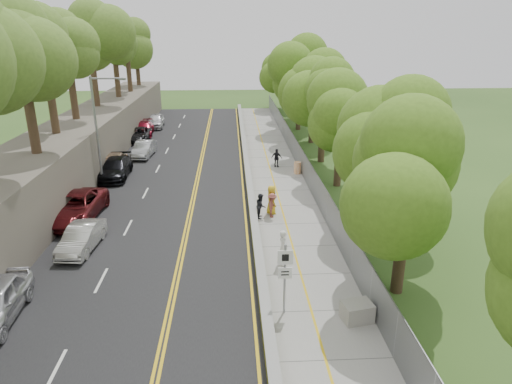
# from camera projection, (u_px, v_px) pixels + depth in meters

# --- Properties ---
(ground) EXTENTS (140.00, 140.00, 0.00)m
(ground) POSITION_uv_depth(u_px,v_px,m) (255.00, 277.00, 21.69)
(ground) COLOR #33511E
(ground) RESTS_ON ground
(road) EXTENTS (11.20, 66.00, 0.04)m
(road) POSITION_uv_depth(u_px,v_px,m) (175.00, 180.00, 35.50)
(road) COLOR black
(road) RESTS_ON ground
(sidewalk) EXTENTS (4.20, 66.00, 0.05)m
(sidewalk) POSITION_uv_depth(u_px,v_px,m) (277.00, 178.00, 35.91)
(sidewalk) COLOR gray
(sidewalk) RESTS_ON ground
(jersey_barrier) EXTENTS (0.42, 66.00, 0.60)m
(jersey_barrier) POSITION_uv_depth(u_px,v_px,m) (248.00, 175.00, 35.70)
(jersey_barrier) COLOR yellow
(jersey_barrier) RESTS_ON ground
(rock_embankment) EXTENTS (5.00, 66.00, 4.00)m
(rock_embankment) POSITION_uv_depth(u_px,v_px,m) (66.00, 157.00, 34.40)
(rock_embankment) COLOR #595147
(rock_embankment) RESTS_ON ground
(chainlink_fence) EXTENTS (0.04, 66.00, 2.00)m
(chainlink_fence) POSITION_uv_depth(u_px,v_px,m) (304.00, 166.00, 35.69)
(chainlink_fence) COLOR slate
(chainlink_fence) RESTS_ON ground
(trees_embankment) EXTENTS (6.40, 66.00, 13.00)m
(trees_embankment) POSITION_uv_depth(u_px,v_px,m) (56.00, 38.00, 31.55)
(trees_embankment) COLOR olive
(trees_embankment) RESTS_ON rock_embankment
(trees_fenceside) EXTENTS (7.00, 66.00, 14.00)m
(trees_fenceside) POSITION_uv_depth(u_px,v_px,m) (338.00, 87.00, 33.78)
(trees_fenceside) COLOR #568421
(trees_fenceside) RESTS_ON ground
(streetlight) EXTENTS (2.52, 0.22, 8.00)m
(streetlight) POSITION_uv_depth(u_px,v_px,m) (99.00, 124.00, 32.73)
(streetlight) COLOR gray
(streetlight) RESTS_ON ground
(signpost) EXTENTS (0.62, 0.09, 3.10)m
(signpost) POSITION_uv_depth(u_px,v_px,m) (285.00, 271.00, 18.25)
(signpost) COLOR gray
(signpost) RESTS_ON sidewalk
(construction_barrel) EXTENTS (0.58, 0.58, 0.96)m
(construction_barrel) POSITION_uv_depth(u_px,v_px,m) (297.00, 168.00, 36.77)
(construction_barrel) COLOR orange
(construction_barrel) RESTS_ON sidewalk
(concrete_block) EXTENTS (1.32, 1.09, 0.78)m
(concrete_block) POSITION_uv_depth(u_px,v_px,m) (357.00, 312.00, 18.26)
(concrete_block) COLOR gray
(concrete_block) RESTS_ON sidewalk
(car_1) EXTENTS (1.74, 4.15, 1.33)m
(car_1) POSITION_uv_depth(u_px,v_px,m) (82.00, 238.00, 24.08)
(car_1) COLOR beige
(car_1) RESTS_ON road
(car_2) EXTENTS (2.96, 5.97, 1.63)m
(car_2) POSITION_uv_depth(u_px,v_px,m) (75.00, 207.00, 27.86)
(car_2) COLOR maroon
(car_2) RESTS_ON road
(car_3) EXTENTS (2.25, 5.22, 1.50)m
(car_3) POSITION_uv_depth(u_px,v_px,m) (115.00, 168.00, 35.75)
(car_3) COLOR black
(car_3) RESTS_ON road
(car_4) EXTENTS (1.92, 4.68, 1.59)m
(car_4) POSITION_uv_depth(u_px,v_px,m) (113.00, 163.00, 36.87)
(car_4) COLOR tan
(car_4) RESTS_ON road
(car_5) EXTENTS (1.81, 4.33, 1.39)m
(car_5) POSITION_uv_depth(u_px,v_px,m) (144.00, 149.00, 41.66)
(car_5) COLOR #A0A1A6
(car_5) RESTS_ON road
(car_6) EXTENTS (2.35, 4.85, 1.33)m
(car_6) POSITION_uv_depth(u_px,v_px,m) (139.00, 134.00, 47.49)
(car_6) COLOR black
(car_6) RESTS_ON road
(car_7) EXTENTS (2.39, 5.08, 1.43)m
(car_7) POSITION_uv_depth(u_px,v_px,m) (143.00, 129.00, 49.98)
(car_7) COLOR maroon
(car_7) RESTS_ON road
(car_8) EXTENTS (2.06, 4.68, 1.57)m
(car_8) POSITION_uv_depth(u_px,v_px,m) (156.00, 121.00, 53.94)
(car_8) COLOR silver
(car_8) RESTS_ON road
(painter_0) EXTENTS (0.83, 1.04, 1.87)m
(painter_0) POSITION_uv_depth(u_px,v_px,m) (271.00, 200.00, 28.64)
(painter_0) COLOR yellow
(painter_0) RESTS_ON sidewalk
(painter_1) EXTENTS (0.64, 0.79, 1.87)m
(painter_1) POSITION_uv_depth(u_px,v_px,m) (283.00, 248.00, 22.38)
(painter_1) COLOR white
(painter_1) RESTS_ON sidewalk
(painter_2) EXTENTS (0.66, 0.81, 1.56)m
(painter_2) POSITION_uv_depth(u_px,v_px,m) (261.00, 206.00, 28.10)
(painter_2) COLOR black
(painter_2) RESTS_ON sidewalk
(painter_3) EXTENTS (0.82, 1.12, 1.56)m
(painter_3) POSITION_uv_depth(u_px,v_px,m) (272.00, 205.00, 28.15)
(painter_3) COLOR brown
(painter_3) RESTS_ON sidewalk
(person_far) EXTENTS (1.00, 0.70, 1.57)m
(person_far) POSITION_uv_depth(u_px,v_px,m) (277.00, 158.00, 38.37)
(person_far) COLOR black
(person_far) RESTS_ON sidewalk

